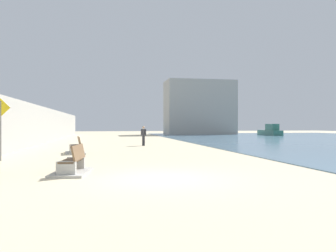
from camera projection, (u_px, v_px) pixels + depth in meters
name	position (u px, v px, depth m)	size (l,w,h in m)	color
ground_plane	(126.00, 144.00, 27.69)	(120.00, 120.00, 0.00)	beige
seawall	(32.00, 125.00, 26.31)	(0.80, 64.00, 3.28)	#ADAAA3
bench_near	(72.00, 167.00, 11.05)	(1.36, 2.22, 0.98)	#ADAAA3
bench_far	(76.00, 149.00, 18.88)	(1.36, 2.23, 0.98)	#ADAAA3
person_walking	(144.00, 134.00, 25.90)	(0.39, 0.41, 1.57)	#333338
boat_mid_bay	(270.00, 131.00, 51.84)	(2.54, 7.66, 1.79)	#337060
pedestrian_sign	(0.00, 122.00, 14.88)	(0.85, 0.08, 2.87)	slate
harbor_building	(199.00, 108.00, 57.87)	(12.00, 6.00, 9.43)	#9E9E99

